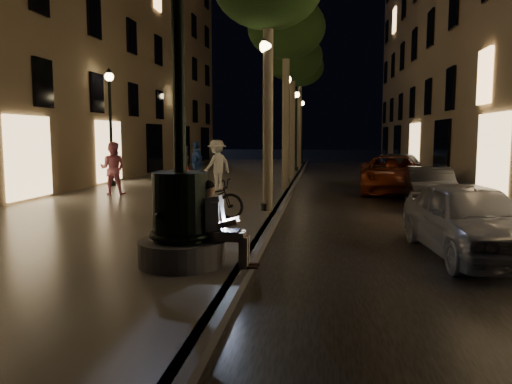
% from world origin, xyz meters
% --- Properties ---
extents(ground, '(120.00, 120.00, 0.00)m').
position_xyz_m(ground, '(0.00, 15.00, 0.00)').
color(ground, black).
rests_on(ground, ground).
extents(cobble_lane, '(6.00, 45.00, 0.02)m').
position_xyz_m(cobble_lane, '(3.00, 15.00, 0.01)').
color(cobble_lane, black).
rests_on(cobble_lane, ground).
extents(promenade, '(8.00, 45.00, 0.20)m').
position_xyz_m(promenade, '(-4.00, 15.00, 0.10)').
color(promenade, '#6A655D').
rests_on(promenade, ground).
extents(curb_strip, '(0.25, 45.00, 0.20)m').
position_xyz_m(curb_strip, '(0.00, 15.00, 0.10)').
color(curb_strip, '#59595B').
rests_on(curb_strip, ground).
extents(building_left, '(8.00, 36.00, 15.00)m').
position_xyz_m(building_left, '(-12.00, 18.00, 7.50)').
color(building_left, '#837152').
rests_on(building_left, ground).
extents(fountain_lamppost, '(1.40, 1.40, 5.21)m').
position_xyz_m(fountain_lamppost, '(-1.00, 2.00, 1.21)').
color(fountain_lamppost, '#59595B').
rests_on(fountain_lamppost, promenade).
extents(seated_man_laptop, '(1.01, 0.34, 1.38)m').
position_xyz_m(seated_man_laptop, '(-0.39, 2.00, 0.92)').
color(seated_man_laptop, tan).
rests_on(seated_man_laptop, promenade).
extents(tree_second, '(3.00, 3.00, 7.40)m').
position_xyz_m(tree_second, '(-0.20, 14.00, 6.33)').
color(tree_second, '#6B604C').
rests_on(tree_second, promenade).
extents(tree_third, '(3.00, 3.00, 7.20)m').
position_xyz_m(tree_third, '(-0.30, 20.00, 6.14)').
color(tree_third, '#6B604C').
rests_on(tree_third, promenade).
extents(tree_far, '(3.00, 3.00, 7.50)m').
position_xyz_m(tree_far, '(-0.22, 26.00, 6.43)').
color(tree_far, '#6B604C').
rests_on(tree_far, promenade).
extents(lamp_curb_a, '(0.36, 0.36, 4.81)m').
position_xyz_m(lamp_curb_a, '(-0.30, 8.00, 3.24)').
color(lamp_curb_a, black).
rests_on(lamp_curb_a, promenade).
extents(lamp_curb_b, '(0.36, 0.36, 4.81)m').
position_xyz_m(lamp_curb_b, '(-0.30, 16.00, 3.24)').
color(lamp_curb_b, black).
rests_on(lamp_curb_b, promenade).
extents(lamp_curb_c, '(0.36, 0.36, 4.81)m').
position_xyz_m(lamp_curb_c, '(-0.30, 24.00, 3.24)').
color(lamp_curb_c, black).
rests_on(lamp_curb_c, promenade).
extents(lamp_curb_d, '(0.36, 0.36, 4.81)m').
position_xyz_m(lamp_curb_d, '(-0.30, 32.00, 3.24)').
color(lamp_curb_d, black).
rests_on(lamp_curb_d, promenade).
extents(lamp_left_b, '(0.36, 0.36, 4.81)m').
position_xyz_m(lamp_left_b, '(-7.40, 14.00, 3.24)').
color(lamp_left_b, black).
rests_on(lamp_left_b, promenade).
extents(lamp_left_c, '(0.36, 0.36, 4.81)m').
position_xyz_m(lamp_left_c, '(-7.40, 24.00, 3.24)').
color(lamp_left_c, black).
rests_on(lamp_left_c, promenade).
extents(stroller, '(0.73, 1.08, 1.11)m').
position_xyz_m(stroller, '(-2.33, 6.50, 0.75)').
color(stroller, black).
rests_on(stroller, promenade).
extents(car_front, '(2.08, 4.32, 1.42)m').
position_xyz_m(car_front, '(4.00, 4.03, 0.71)').
color(car_front, '#A3A4AA').
rests_on(car_front, ground).
extents(car_second, '(1.63, 3.95, 1.27)m').
position_xyz_m(car_second, '(4.64, 10.68, 0.64)').
color(car_second, black).
rests_on(car_second, ground).
extents(car_third, '(2.82, 5.48, 1.48)m').
position_xyz_m(car_third, '(4.00, 14.50, 0.74)').
color(car_third, maroon).
rests_on(car_third, ground).
extents(car_rear, '(1.93, 4.67, 1.35)m').
position_xyz_m(car_rear, '(5.20, 19.94, 0.68)').
color(car_rear, '#2B2C30').
rests_on(car_rear, ground).
extents(pedestrian_red, '(0.68, 0.70, 1.62)m').
position_xyz_m(pedestrian_red, '(-2.98, 8.86, 1.01)').
color(pedestrian_red, red).
rests_on(pedestrian_red, promenade).
extents(pedestrian_pink, '(0.98, 0.81, 1.86)m').
position_xyz_m(pedestrian_pink, '(-6.01, 10.90, 1.13)').
color(pedestrian_pink, '#C66980').
rests_on(pedestrian_pink, promenade).
extents(pedestrian_white, '(1.33, 1.42, 1.92)m').
position_xyz_m(pedestrian_white, '(-2.78, 13.15, 1.16)').
color(pedestrian_white, white).
rests_on(pedestrian_white, promenade).
extents(pedestrian_blue, '(0.99, 1.13, 1.84)m').
position_xyz_m(pedestrian_blue, '(-3.84, 14.15, 1.12)').
color(pedestrian_blue, '#284C95').
rests_on(pedestrian_blue, promenade).
extents(pedestrian_dark, '(0.57, 0.81, 1.57)m').
position_xyz_m(pedestrian_dark, '(-5.70, 18.99, 0.98)').
color(pedestrian_dark, '#37383D').
rests_on(pedestrian_dark, promenade).
extents(bicycle, '(1.97, 0.87, 1.00)m').
position_xyz_m(bicycle, '(-1.63, 6.52, 0.70)').
color(bicycle, black).
rests_on(bicycle, promenade).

